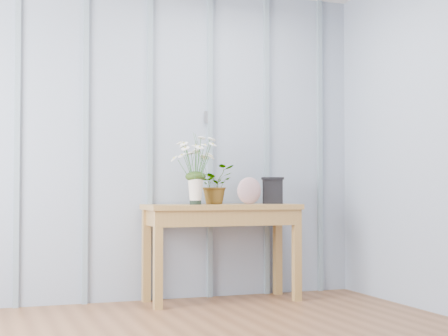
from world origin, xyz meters
name	(u,v)px	position (x,y,z in m)	size (l,w,h in m)	color
room_shell	(162,1)	(0.00, 0.92, 1.99)	(4.00, 4.50, 2.50)	#929EB3
sideboard	(222,219)	(0.77, 1.99, 0.64)	(1.20, 0.45, 0.75)	olive
daisy_vase	(196,159)	(0.53, 1.94, 1.09)	(0.39, 0.29, 0.55)	black
spider_plant	(215,184)	(0.74, 2.08, 0.90)	(0.28, 0.24, 0.31)	#1E3710
felt_disc_vessel	(249,191)	(0.98, 1.96, 0.86)	(0.21, 0.06, 0.21)	#87425E
carved_box	(273,190)	(1.20, 2.00, 0.86)	(0.21, 0.19, 0.21)	black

